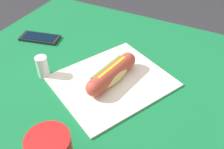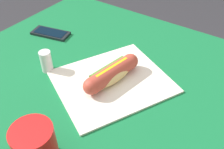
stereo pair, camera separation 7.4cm
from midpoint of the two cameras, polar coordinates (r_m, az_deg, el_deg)
name	(u,v)px [view 1 (the left image)]	position (r m, az deg, el deg)	size (l,w,h in m)	color
dining_table	(88,121)	(0.84, -8.11, -10.59)	(1.01, 0.94, 0.75)	brown
paper_wrapper	(112,81)	(0.76, -2.79, -1.68)	(0.32, 0.28, 0.01)	silver
hot_dog	(112,73)	(0.74, -2.92, 0.13)	(0.21, 0.08, 0.05)	#E5BC75
cell_phone	(40,38)	(0.99, -18.13, 7.84)	(0.09, 0.16, 0.01)	black
salt_shaker	(43,66)	(0.80, -18.02, 1.63)	(0.04, 0.04, 0.07)	silver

